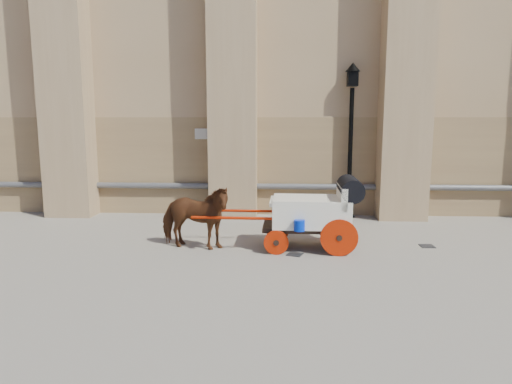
{
  "coord_description": "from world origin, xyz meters",
  "views": [
    {
      "loc": [
        0.34,
        -9.98,
        2.94
      ],
      "look_at": [
        -0.15,
        0.16,
        1.32
      ],
      "focal_mm": 32.0,
      "sensor_mm": 36.0,
      "label": 1
    }
  ],
  "objects": [
    {
      "name": "ground",
      "position": [
        0.0,
        0.0,
        0.0
      ],
      "size": [
        90.0,
        90.0,
        0.0
      ],
      "primitive_type": "plane",
      "color": "gray",
      "rests_on": "ground"
    },
    {
      "name": "horse",
      "position": [
        -1.55,
        0.08,
        0.74
      ],
      "size": [
        1.89,
        1.15,
        1.48
      ],
      "primitive_type": "imported",
      "rotation": [
        0.0,
        0.0,
        1.36
      ],
      "color": "#5F2D14",
      "rests_on": "ground"
    },
    {
      "name": "carriage",
      "position": [
        1.23,
        0.24,
        0.9
      ],
      "size": [
        3.82,
        1.37,
        1.66
      ],
      "rotation": [
        0.0,
        0.0,
        -0.03
      ],
      "color": "black",
      "rests_on": "ground"
    },
    {
      "name": "street_lamp",
      "position": [
        2.49,
        3.72,
        2.44
      ],
      "size": [
        0.43,
        0.43,
        4.56
      ],
      "color": "black",
      "rests_on": "ground"
    },
    {
      "name": "drain_grate_near",
      "position": [
        0.73,
        -0.28,
        0.01
      ],
      "size": [
        0.41,
        0.41,
        0.01
      ],
      "primitive_type": "cube",
      "rotation": [
        0.0,
        0.0,
        -0.34
      ],
      "color": "black",
      "rests_on": "ground"
    },
    {
      "name": "drain_grate_far",
      "position": [
        3.84,
        0.53,
        0.01
      ],
      "size": [
        0.33,
        0.33,
        0.01
      ],
      "primitive_type": "cube",
      "rotation": [
        0.0,
        0.0,
        0.02
      ],
      "color": "black",
      "rests_on": "ground"
    }
  ]
}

